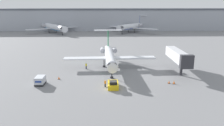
# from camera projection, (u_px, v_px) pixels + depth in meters

# --- Properties ---
(ground_plane) EXTENTS (600.00, 600.00, 0.00)m
(ground_plane) POSITION_uv_depth(u_px,v_px,m) (113.00, 88.00, 47.90)
(ground_plane) COLOR slate
(terminal_building) EXTENTS (180.00, 16.80, 15.74)m
(terminal_building) POSITION_uv_depth(u_px,v_px,m) (108.00, 19.00, 161.91)
(terminal_building) COLOR #9EA3AD
(terminal_building) RESTS_ON ground
(airplane_main) EXTENTS (26.62, 24.90, 9.85)m
(airplane_main) POSITION_uv_depth(u_px,v_px,m) (110.00, 56.00, 63.41)
(airplane_main) COLOR silver
(airplane_main) RESTS_ON ground
(pushback_tug) EXTENTS (2.32, 4.35, 1.80)m
(pushback_tug) POSITION_uv_depth(u_px,v_px,m) (113.00, 85.00, 48.31)
(pushback_tug) COLOR yellow
(pushback_tug) RESTS_ON ground
(luggage_cart) EXTENTS (1.98, 3.06, 1.93)m
(luggage_cart) POSITION_uv_depth(u_px,v_px,m) (40.00, 81.00, 50.03)
(luggage_cart) COLOR #232326
(luggage_cart) RESTS_ON ground
(worker_near_tug) EXTENTS (0.40, 0.24, 1.63)m
(worker_near_tug) POSITION_uv_depth(u_px,v_px,m) (105.00, 83.00, 48.62)
(worker_near_tug) COLOR #232838
(worker_near_tug) RESTS_ON ground
(worker_by_wing) EXTENTS (0.40, 0.25, 1.80)m
(worker_by_wing) POSITION_uv_depth(u_px,v_px,m) (86.00, 66.00, 62.42)
(worker_by_wing) COLOR #232838
(worker_by_wing) RESTS_ON ground
(traffic_cone_left) EXTENTS (0.54, 0.54, 0.75)m
(traffic_cone_left) POSITION_uv_depth(u_px,v_px,m) (59.00, 78.00, 53.81)
(traffic_cone_left) COLOR black
(traffic_cone_left) RESTS_ON ground
(traffic_cone_right) EXTENTS (0.55, 0.55, 0.66)m
(traffic_cone_right) POSITION_uv_depth(u_px,v_px,m) (169.00, 82.00, 50.97)
(traffic_cone_right) COLOR black
(traffic_cone_right) RESTS_ON ground
(traffic_cone_mid) EXTENTS (0.61, 0.61, 0.84)m
(traffic_cone_mid) POSITION_uv_depth(u_px,v_px,m) (174.00, 82.00, 50.64)
(traffic_cone_mid) COLOR black
(traffic_cone_mid) RESTS_ON ground
(airplane_parked_far_left) EXTENTS (32.37, 26.39, 11.02)m
(airplane_parked_far_left) POSITION_uv_depth(u_px,v_px,m) (131.00, 27.00, 146.62)
(airplane_parked_far_left) COLOR silver
(airplane_parked_far_left) RESTS_ON ground
(airplane_parked_far_right) EXTENTS (30.64, 33.91, 10.86)m
(airplane_parked_far_right) POSITION_uv_depth(u_px,v_px,m) (53.00, 27.00, 145.45)
(airplane_parked_far_right) COLOR silver
(airplane_parked_far_right) RESTS_ON ground
(jet_bridge) EXTENTS (3.20, 14.91, 6.19)m
(jet_bridge) POSITION_uv_depth(u_px,v_px,m) (178.00, 56.00, 58.82)
(jet_bridge) COLOR #2D2D33
(jet_bridge) RESTS_ON ground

